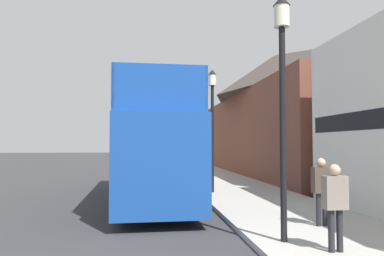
{
  "coord_description": "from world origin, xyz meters",
  "views": [
    {
      "loc": [
        3.36,
        -3.69,
        2.12
      ],
      "look_at": [
        4.96,
        9.32,
        2.69
      ],
      "focal_mm": 35.0,
      "sensor_mm": 36.0,
      "label": 1
    }
  ],
  "objects_px": {
    "pedestrian_third": "(321,185)",
    "lamp_post_second": "(212,108)",
    "parked_car_ahead_of_bus": "(162,168)",
    "tour_bus": "(151,150)",
    "lamp_post_nearest": "(282,72)",
    "pedestrian_second": "(335,199)",
    "lamp_post_third": "(188,120)"
  },
  "relations": [
    {
      "from": "pedestrian_third",
      "to": "lamp_post_second",
      "type": "bearing_deg",
      "value": 102.79
    },
    {
      "from": "pedestrian_third",
      "to": "parked_car_ahead_of_bus",
      "type": "bearing_deg",
      "value": 102.69
    },
    {
      "from": "tour_bus",
      "to": "pedestrian_third",
      "type": "height_order",
      "value": "tour_bus"
    },
    {
      "from": "parked_car_ahead_of_bus",
      "to": "lamp_post_second",
      "type": "height_order",
      "value": "lamp_post_second"
    },
    {
      "from": "parked_car_ahead_of_bus",
      "to": "lamp_post_nearest",
      "type": "relative_size",
      "value": 0.82
    },
    {
      "from": "parked_car_ahead_of_bus",
      "to": "pedestrian_second",
      "type": "height_order",
      "value": "pedestrian_second"
    },
    {
      "from": "tour_bus",
      "to": "pedestrian_second",
      "type": "xyz_separation_m",
      "value": [
        3.28,
        -7.98,
        -0.77
      ]
    },
    {
      "from": "tour_bus",
      "to": "lamp_post_second",
      "type": "distance_m",
      "value": 3.17
    },
    {
      "from": "tour_bus",
      "to": "pedestrian_second",
      "type": "bearing_deg",
      "value": -69.43
    },
    {
      "from": "parked_car_ahead_of_bus",
      "to": "pedestrian_third",
      "type": "bearing_deg",
      "value": -76.58
    },
    {
      "from": "tour_bus",
      "to": "pedestrian_second",
      "type": "height_order",
      "value": "tour_bus"
    },
    {
      "from": "lamp_post_third",
      "to": "lamp_post_nearest",
      "type": "bearing_deg",
      "value": -89.38
    },
    {
      "from": "pedestrian_second",
      "to": "lamp_post_nearest",
      "type": "distance_m",
      "value": 2.73
    },
    {
      "from": "pedestrian_second",
      "to": "pedestrian_third",
      "type": "height_order",
      "value": "pedestrian_third"
    },
    {
      "from": "lamp_post_second",
      "to": "lamp_post_third",
      "type": "height_order",
      "value": "lamp_post_third"
    },
    {
      "from": "lamp_post_second",
      "to": "lamp_post_third",
      "type": "relative_size",
      "value": 1.0
    },
    {
      "from": "parked_car_ahead_of_bus",
      "to": "pedestrian_second",
      "type": "xyz_separation_m",
      "value": [
        2.46,
        -16.45,
        0.47
      ]
    },
    {
      "from": "parked_car_ahead_of_bus",
      "to": "lamp_post_second",
      "type": "bearing_deg",
      "value": -76.66
    },
    {
      "from": "parked_car_ahead_of_bus",
      "to": "lamp_post_second",
      "type": "distance_m",
      "value": 8.47
    },
    {
      "from": "pedestrian_third",
      "to": "lamp_post_second",
      "type": "distance_m",
      "value": 7.23
    },
    {
      "from": "parked_car_ahead_of_bus",
      "to": "pedestrian_second",
      "type": "distance_m",
      "value": 16.64
    },
    {
      "from": "pedestrian_second",
      "to": "lamp_post_nearest",
      "type": "height_order",
      "value": "lamp_post_nearest"
    },
    {
      "from": "lamp_post_second",
      "to": "parked_car_ahead_of_bus",
      "type": "bearing_deg",
      "value": 102.6
    },
    {
      "from": "lamp_post_nearest",
      "to": "lamp_post_second",
      "type": "relative_size",
      "value": 1.0
    },
    {
      "from": "lamp_post_nearest",
      "to": "pedestrian_third",
      "type": "bearing_deg",
      "value": 41.6
    },
    {
      "from": "pedestrian_third",
      "to": "lamp_post_nearest",
      "type": "height_order",
      "value": "lamp_post_nearest"
    },
    {
      "from": "parked_car_ahead_of_bus",
      "to": "lamp_post_second",
      "type": "relative_size",
      "value": 0.82
    },
    {
      "from": "lamp_post_nearest",
      "to": "lamp_post_third",
      "type": "bearing_deg",
      "value": 90.62
    },
    {
      "from": "parked_car_ahead_of_bus",
      "to": "pedestrian_third",
      "type": "relative_size",
      "value": 2.54
    },
    {
      "from": "lamp_post_nearest",
      "to": "lamp_post_third",
      "type": "distance_m",
      "value": 15.8
    },
    {
      "from": "parked_car_ahead_of_bus",
      "to": "lamp_post_nearest",
      "type": "xyz_separation_m",
      "value": [
        1.79,
        -15.63,
        2.98
      ]
    },
    {
      "from": "pedestrian_second",
      "to": "pedestrian_third",
      "type": "distance_m",
      "value": 2.24
    }
  ]
}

